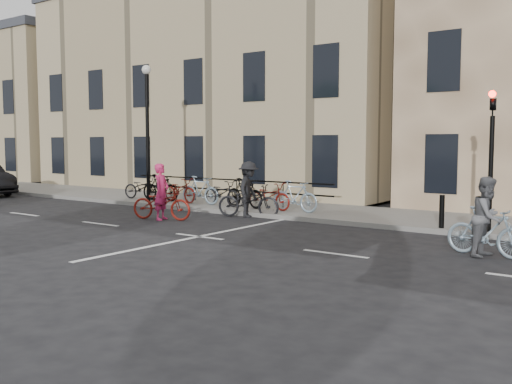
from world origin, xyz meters
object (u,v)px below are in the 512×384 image
Objects in this scene: lamp_post at (147,116)px; cyclist_grey at (487,224)px; traffic_light at (492,143)px; cyclist_pink at (162,200)px; cyclist_dark at (248,195)px.

cyclist_grey is at bearing -11.57° from lamp_post.
traffic_light is 3.24m from cyclist_grey.
cyclist_pink is 1.16× the size of cyclist_grey.
lamp_post is at bearing 86.89° from cyclist_grey.
cyclist_pink is (-9.35, -2.57, -1.83)m from traffic_light.
cyclist_dark reaches higher than cyclist_pink.
cyclist_pink is (3.35, -2.63, -2.86)m from lamp_post.
traffic_light is 2.10× the size of cyclist_grey.
cyclist_dark is at bearing -58.47° from cyclist_pink.
cyclist_grey is (9.94, -0.09, 0.08)m from cyclist_pink.
cyclist_dark is (5.23, -0.50, -2.76)m from lamp_post.
cyclist_grey is at bearing -107.63° from cyclist_pink.
cyclist_pink is 0.98× the size of cyclist_dark.
lamp_post is 5.14m from cyclist_pink.
traffic_light is 9.86m from cyclist_pink.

